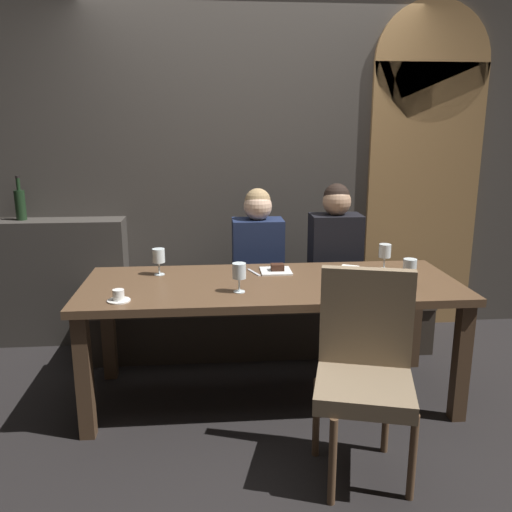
% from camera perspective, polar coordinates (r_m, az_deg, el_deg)
% --- Properties ---
extents(ground, '(9.00, 9.00, 0.00)m').
position_cam_1_polar(ground, '(3.41, 1.58, -14.78)').
color(ground, black).
extents(back_wall_tiled, '(6.00, 0.12, 3.00)m').
position_cam_1_polar(back_wall_tiled, '(4.21, -0.20, 12.06)').
color(back_wall_tiled, '#423D38').
rests_on(back_wall_tiled, ground).
extents(arched_door, '(0.90, 0.05, 2.55)m').
position_cam_1_polar(arched_door, '(4.47, 17.68, 9.79)').
color(arched_door, olive).
rests_on(arched_door, ground).
extents(back_counter, '(1.10, 0.28, 0.95)m').
position_cam_1_polar(back_counter, '(4.35, -20.83, -2.53)').
color(back_counter, '#38342F').
rests_on(back_counter, ground).
extents(dining_table, '(2.20, 0.84, 0.74)m').
position_cam_1_polar(dining_table, '(3.15, 1.66, -4.32)').
color(dining_table, '#493422').
rests_on(dining_table, ground).
extents(banquette_bench, '(2.50, 0.44, 0.45)m').
position_cam_1_polar(banquette_bench, '(3.95, 0.44, -6.99)').
color(banquette_bench, '#312A23').
rests_on(banquette_bench, ground).
extents(chair_near_side, '(0.54, 0.54, 0.98)m').
position_cam_1_polar(chair_near_side, '(2.59, 11.60, -10.99)').
color(chair_near_side, brown).
rests_on(chair_near_side, ground).
extents(diner_redhead, '(0.36, 0.24, 0.76)m').
position_cam_1_polar(diner_redhead, '(3.79, 0.19, 1.28)').
color(diner_redhead, '#192342').
rests_on(diner_redhead, banquette_bench).
extents(diner_bearded, '(0.36, 0.24, 0.79)m').
position_cam_1_polar(diner_bearded, '(3.84, 8.51, 1.53)').
color(diner_bearded, black).
rests_on(diner_bearded, banquette_bench).
extents(wine_bottle_dark_red, '(0.08, 0.08, 0.33)m').
position_cam_1_polar(wine_bottle_dark_red, '(4.30, -24.00, 5.15)').
color(wine_bottle_dark_red, black).
rests_on(wine_bottle_dark_red, back_counter).
extents(wine_glass_far_left, '(0.08, 0.08, 0.16)m').
position_cam_1_polar(wine_glass_far_left, '(3.12, 16.18, -1.23)').
color(wine_glass_far_left, silver).
rests_on(wine_glass_far_left, dining_table).
extents(wine_glass_near_right, '(0.08, 0.08, 0.16)m').
position_cam_1_polar(wine_glass_near_right, '(2.90, -1.83, -1.69)').
color(wine_glass_near_right, silver).
rests_on(wine_glass_near_right, dining_table).
extents(wine_glass_end_left, '(0.08, 0.08, 0.16)m').
position_cam_1_polar(wine_glass_end_left, '(3.29, -10.41, -0.04)').
color(wine_glass_end_left, silver).
rests_on(wine_glass_end_left, dining_table).
extents(wine_glass_near_left, '(0.08, 0.08, 0.16)m').
position_cam_1_polar(wine_glass_near_left, '(3.46, 13.67, 0.41)').
color(wine_glass_near_left, silver).
rests_on(wine_glass_near_left, dining_table).
extents(espresso_cup, '(0.12, 0.12, 0.06)m').
position_cam_1_polar(espresso_cup, '(2.87, -14.54, -4.24)').
color(espresso_cup, white).
rests_on(espresso_cup, dining_table).
extents(dessert_plate, '(0.19, 0.19, 0.05)m').
position_cam_1_polar(dessert_plate, '(3.33, 2.20, -1.47)').
color(dessert_plate, white).
rests_on(dessert_plate, dining_table).
extents(fork_on_table, '(0.07, 0.16, 0.01)m').
position_cam_1_polar(fork_on_table, '(3.31, -0.24, -1.77)').
color(fork_on_table, silver).
rests_on(fork_on_table, dining_table).
extents(folded_napkin, '(0.14, 0.14, 0.01)m').
position_cam_1_polar(folded_napkin, '(3.47, 10.00, -1.21)').
color(folded_napkin, silver).
rests_on(folded_napkin, dining_table).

